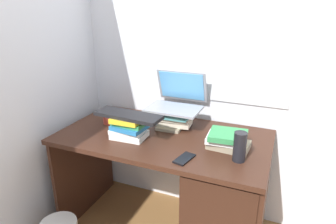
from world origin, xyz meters
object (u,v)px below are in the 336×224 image
object	(u,v)px
book_stack_keyboard_riser	(129,127)
computer_mouse	(211,138)
keyboard	(128,115)
mug	(109,117)
book_stack_side	(228,140)
laptop	(177,99)
cell_phone	(184,159)
water_bottle	(240,147)
desk	(210,194)
book_stack_tall	(173,118)

from	to	relation	value
book_stack_keyboard_riser	computer_mouse	xyz separation A→B (m)	(0.48, 0.16, -0.05)
keyboard	mug	world-z (taller)	keyboard
book_stack_side	keyboard	xyz separation A→B (m)	(-0.59, -0.10, 0.10)
book_stack_keyboard_riser	computer_mouse	world-z (taller)	book_stack_keyboard_riser
laptop	cell_phone	bearing A→B (deg)	-64.32
laptop	computer_mouse	size ratio (longest dim) A/B	3.37
keyboard	water_bottle	bearing A→B (deg)	1.65
desk	keyboard	xyz separation A→B (m)	(-0.51, -0.09, 0.49)
mug	desk	bearing A→B (deg)	-4.60
book_stack_side	water_bottle	bearing A→B (deg)	-54.53
laptop	cell_phone	world-z (taller)	laptop
keyboard	cell_phone	xyz separation A→B (m)	(0.41, -0.12, -0.14)
laptop	keyboard	bearing A→B (deg)	-120.47
laptop	book_stack_side	bearing A→B (deg)	-29.67
book_stack_side	laptop	distance (m)	0.48
book_stack_tall	book_stack_keyboard_riser	distance (m)	0.32
keyboard	cell_phone	size ratio (longest dim) A/B	3.09
cell_phone	mug	bearing A→B (deg)	169.14
mug	book_stack_keyboard_riser	bearing A→B (deg)	-31.20
book_stack_tall	laptop	xyz separation A→B (m)	(0.00, 0.07, 0.12)
desk	cell_phone	size ratio (longest dim) A/B	9.71
book_stack_tall	cell_phone	xyz separation A→B (m)	(0.22, -0.38, -0.06)
book_stack_tall	book_stack_keyboard_riser	xyz separation A→B (m)	(-0.19, -0.26, 0.00)
computer_mouse	cell_phone	bearing A→B (deg)	-104.12
keyboard	desk	bearing A→B (deg)	13.73
keyboard	cell_phone	world-z (taller)	keyboard
desk	keyboard	world-z (taller)	keyboard
book_stack_tall	book_stack_keyboard_riser	world-z (taller)	book_stack_keyboard_riser
computer_mouse	mug	xyz separation A→B (m)	(-0.73, -0.01, 0.03)
cell_phone	book_stack_tall	bearing A→B (deg)	131.62
cell_phone	book_stack_side	bearing A→B (deg)	62.03
desk	keyboard	distance (m)	0.71
book_stack_tall	mug	bearing A→B (deg)	-166.28
computer_mouse	water_bottle	size ratio (longest dim) A/B	0.64
laptop	computer_mouse	distance (m)	0.37
book_stack_tall	keyboard	world-z (taller)	keyboard
book_stack_tall	keyboard	distance (m)	0.33
laptop	keyboard	xyz separation A→B (m)	(-0.19, -0.33, -0.03)
desk	book_stack_tall	world-z (taller)	book_stack_tall
keyboard	water_bottle	xyz separation A→B (m)	(0.68, -0.02, -0.07)
laptop	water_bottle	world-z (taller)	laptop
desk	mug	world-z (taller)	mug
book_stack_side	mug	bearing A→B (deg)	176.26
book_stack_side	laptop	bearing A→B (deg)	150.33
book_stack_side	keyboard	bearing A→B (deg)	-170.61
book_stack_keyboard_riser	cell_phone	xyz separation A→B (m)	(0.41, -0.13, -0.06)
desk	water_bottle	xyz separation A→B (m)	(0.17, -0.11, 0.42)
mug	water_bottle	size ratio (longest dim) A/B	0.70
book_stack_side	computer_mouse	world-z (taller)	book_stack_side
laptop	cell_phone	xyz separation A→B (m)	(0.22, -0.45, -0.18)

